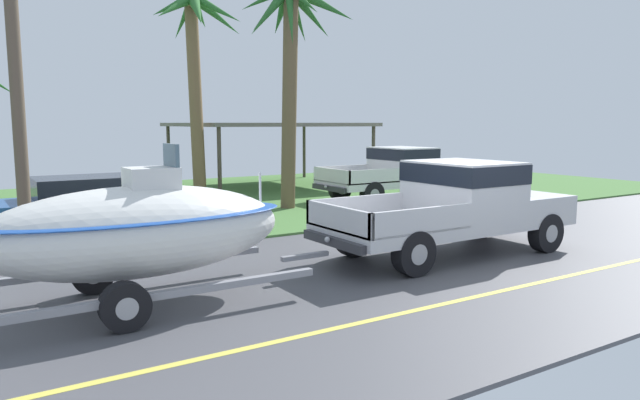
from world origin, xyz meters
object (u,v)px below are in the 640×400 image
parked_pickup_background (401,170)px  palm_tree_mid (291,39)px  utility_pole (14,51)px  palm_tree_near_right (195,44)px  boat_on_trailer (137,231)px  pickup_truck_towing (461,202)px  parked_sedan_near (103,205)px  carport_awning (269,126)px

parked_pickup_background → palm_tree_mid: palm_tree_mid is taller
palm_tree_mid → utility_pole: utility_pole is taller
palm_tree_near_right → boat_on_trailer: bearing=-115.1°
palm_tree_near_right → palm_tree_mid: size_ratio=1.03×
pickup_truck_towing → boat_on_trailer: (-6.50, -0.00, 0.06)m
boat_on_trailer → palm_tree_mid: size_ratio=0.83×
palm_tree_near_right → utility_pole: 8.92m
palm_tree_mid → parked_sedan_near: bearing=-171.6°
parked_sedan_near → palm_tree_mid: 7.24m
parked_sedan_near → palm_tree_mid: palm_tree_mid is taller
pickup_truck_towing → palm_tree_near_right: palm_tree_near_right is taller
pickup_truck_towing → palm_tree_mid: (0.05, 7.00, 4.05)m
boat_on_trailer → parked_pickup_background: bearing=33.0°
boat_on_trailer → parked_sedan_near: 6.24m
palm_tree_near_right → utility_pole: bearing=-132.4°
carport_awning → utility_pole: size_ratio=0.93×
palm_tree_near_right → utility_pole: (-5.96, -6.52, -1.26)m
palm_tree_near_right → parked_pickup_background: bearing=-29.1°
parked_pickup_background → parked_sedan_near: size_ratio=1.14×
parked_pickup_background → utility_pole: utility_pole is taller
palm_tree_mid → carport_awning: bearing=68.7°
carport_awning → palm_tree_mid: size_ratio=1.03×
boat_on_trailer → pickup_truck_towing: bearing=0.0°
parked_pickup_background → parked_sedan_near: parked_pickup_background is taller
palm_tree_near_right → palm_tree_mid: (1.63, -3.48, -0.12)m
pickup_truck_towing → parked_sedan_near: size_ratio=1.19×
pickup_truck_towing → boat_on_trailer: size_ratio=0.99×
boat_on_trailer → parked_pickup_background: (10.95, 7.11, -0.09)m
pickup_truck_towing → carport_awning: size_ratio=0.80×
parked_sedan_near → utility_pole: bearing=-130.8°
carport_awning → palm_tree_mid: (-2.31, -5.94, 2.56)m
pickup_truck_towing → parked_sedan_near: 8.36m
boat_on_trailer → palm_tree_near_right: (4.91, 10.48, 4.10)m
carport_awning → palm_tree_near_right: 5.37m
utility_pole → palm_tree_mid: bearing=21.9°
boat_on_trailer → palm_tree_mid: palm_tree_mid is taller
pickup_truck_towing → parked_pickup_background: size_ratio=1.04×
boat_on_trailer → palm_tree_mid: bearing=46.9°
palm_tree_mid → utility_pole: (-7.59, -3.04, -1.14)m
boat_on_trailer → carport_awning: bearing=55.6°
parked_sedan_near → boat_on_trailer: bearing=-98.0°
pickup_truck_towing → parked_pickup_background: pickup_truck_towing is taller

